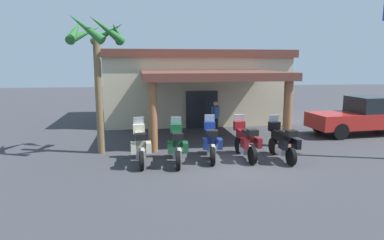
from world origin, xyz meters
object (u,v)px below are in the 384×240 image
(motorcycle_maroon, at_px, (246,141))
(palm_tree_roadside, at_px, (97,47))
(motel_building, at_px, (194,85))
(motorcycle_cream, at_px, (140,145))
(motorcycle_green, at_px, (177,145))
(motorcycle_black, at_px, (282,142))
(pickup_truck_red, at_px, (362,116))
(pedestrian, at_px, (215,115))
(motorcycle_blue, at_px, (211,142))

(motorcycle_maroon, bearing_deg, palm_tree_roadside, 71.29)
(motel_building, xyz_separation_m, palm_tree_roadside, (-4.95, -7.64, 2.04))
(motorcycle_cream, xyz_separation_m, motorcycle_green, (1.34, -0.16, 0.00))
(motorcycle_black, distance_m, pickup_truck_red, 6.99)
(motel_building, xyz_separation_m, motorcycle_black, (2.00, -9.58, -1.54))
(motorcycle_cream, xyz_separation_m, pickup_truck_red, (11.23, 3.56, 0.24))
(pedestrian, height_order, palm_tree_roadside, palm_tree_roadside)
(motorcycle_cream, relative_size, motorcycle_green, 1.00)
(motorcycle_maroon, bearing_deg, motorcycle_blue, 84.13)
(pedestrian, relative_size, palm_tree_roadside, 0.31)
(motorcycle_green, distance_m, pedestrian, 5.36)
(motorcycle_green, height_order, motorcycle_blue, same)
(motorcycle_maroon, bearing_deg, pedestrian, 0.15)
(motorcycle_cream, bearing_deg, motorcycle_maroon, -91.64)
(motorcycle_green, bearing_deg, motorcycle_blue, -72.42)
(motorcycle_maroon, relative_size, pedestrian, 1.29)
(motorcycle_cream, xyz_separation_m, palm_tree_roadside, (-1.59, 1.71, 3.58))
(palm_tree_roadside, bearing_deg, motorcycle_black, -15.59)
(motorcycle_black, bearing_deg, motorcycle_green, 86.55)
(motorcycle_cream, bearing_deg, motorcycle_green, -100.00)
(palm_tree_roadside, bearing_deg, pedestrian, 28.30)
(motel_building, relative_size, motorcycle_cream, 5.28)
(motorcycle_blue, relative_size, pickup_truck_red, 0.42)
(motorcycle_green, xyz_separation_m, palm_tree_roadside, (-2.93, 1.87, 3.58))
(motorcycle_green, xyz_separation_m, motorcycle_maroon, (2.68, 0.28, 0.00))
(motorcycle_cream, xyz_separation_m, motorcycle_blue, (2.68, 0.19, 0.00))
(motorcycle_maroon, bearing_deg, pickup_truck_red, -67.40)
(motorcycle_green, height_order, motorcycle_maroon, same)
(motorcycle_green, relative_size, motorcycle_maroon, 1.00)
(motorcycle_cream, relative_size, motorcycle_black, 1.00)
(motorcycle_blue, height_order, pedestrian, pedestrian)
(pickup_truck_red, bearing_deg, motorcycle_blue, -162.73)
(pedestrian, bearing_deg, motorcycle_black, 169.24)
(motorcycle_black, xyz_separation_m, pickup_truck_red, (5.87, 3.78, 0.24))
(motorcycle_green, distance_m, pickup_truck_red, 10.57)
(pickup_truck_red, bearing_deg, motorcycle_green, -163.64)
(motel_building, height_order, motorcycle_green, motel_building)
(motorcycle_green, height_order, palm_tree_roadside, palm_tree_roadside)
(motel_building, distance_m, motorcycle_blue, 9.31)
(motorcycle_green, xyz_separation_m, pedestrian, (2.44, 4.76, 0.29))
(motorcycle_blue, xyz_separation_m, motorcycle_black, (2.68, -0.42, 0.00))
(motorcycle_cream, height_order, motorcycle_maroon, same)
(motorcycle_blue, xyz_separation_m, pickup_truck_red, (8.55, 3.37, 0.24))
(motorcycle_blue, xyz_separation_m, palm_tree_roadside, (-4.27, 1.52, 3.58))
(motorcycle_black, height_order, pickup_truck_red, pickup_truck_red)
(pedestrian, distance_m, pickup_truck_red, 7.52)
(motorcycle_cream, bearing_deg, pedestrian, -42.74)
(motorcycle_black, bearing_deg, palm_tree_roadside, 71.98)
(motel_building, height_order, motorcycle_black, motel_building)
(motorcycle_maroon, bearing_deg, motel_building, 1.20)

